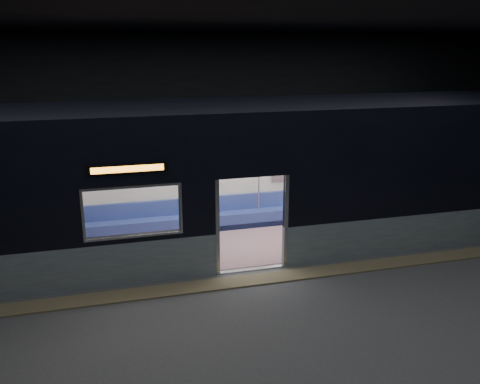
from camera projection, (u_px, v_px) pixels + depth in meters
name	position (u px, v px, depth m)	size (l,w,h in m)	color
station_floor	(267.00, 292.00, 9.84)	(24.00, 14.00, 0.01)	#47494C
station_envelope	(270.00, 102.00, 8.81)	(24.00, 14.00, 5.00)	black
tactile_strip	(259.00, 279.00, 10.35)	(22.80, 0.50, 0.03)	#8C7F59
metro_car	(234.00, 170.00, 11.68)	(18.00, 3.04, 3.35)	#93A9AF
passenger	(381.00, 187.00, 14.02)	(0.44, 0.75, 1.45)	black
handbag	(385.00, 194.00, 13.83)	(0.28, 0.24, 0.14)	black
transit_map	(293.00, 166.00, 13.48)	(1.10, 0.03, 0.71)	white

